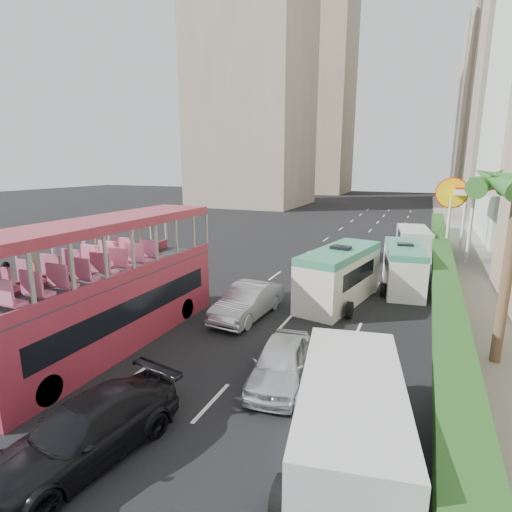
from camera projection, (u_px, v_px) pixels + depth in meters
The scene contains 19 objects.
ground_plane at pixel (250, 374), 13.73m from camera, with size 200.00×200.00×0.00m, color black.
double_decker_bus at pixel (109, 284), 15.47m from camera, with size 2.50×11.00×5.06m, color #9F293C.
car_silver_lane_a at pixel (248, 317), 18.89m from camera, with size 1.64×4.72×1.55m, color silver.
car_silver_lane_b at pixel (281, 382), 13.27m from camera, with size 1.67×4.15×1.41m, color silver.
car_black at pixel (89, 457), 9.85m from camera, with size 2.04×5.02×1.46m, color black.
van_asset at pixel (360, 258), 30.66m from camera, with size 1.96×4.25×1.18m, color silver.
minibus_near at pixel (339, 276), 20.69m from camera, with size 2.13×6.38×2.83m, color silver.
minibus_far at pixel (403, 267), 22.99m from camera, with size 1.91×5.73×2.54m, color silver.
panel_van_near at pixel (350, 425), 9.26m from camera, with size 2.28×5.71×2.28m, color silver.
panel_van_far at pixel (413, 242), 31.40m from camera, with size 2.16×5.41×2.16m, color silver.
sidewalk at pixel (475, 251), 32.64m from camera, with size 6.00×120.00×0.18m, color #99968C.
kerb_wall at pixel (441, 274), 23.74m from camera, with size 0.30×44.00×1.00m, color silver.
hedge at pixel (442, 260), 23.55m from camera, with size 1.10×44.00×0.70m, color #2D6626.
palm_tree at pixel (507, 275), 13.56m from camera, with size 0.36×0.36×6.40m, color brown.
shell_station at pixel (497, 223), 29.87m from camera, with size 6.50×8.00×5.50m, color silver.
tower_far_a at pixel (507, 84), 75.70m from camera, with size 14.00×14.00×44.00m, color tan.
tower_far_b at pixel (490, 109), 95.85m from camera, with size 14.00×14.00×40.00m, color tan.
tower_left_a at pixel (253, 48), 66.38m from camera, with size 18.00×18.00×52.00m, color tan.
tower_left_b at pixel (317, 98), 97.63m from camera, with size 16.00×16.00×46.00m, color tan.
Camera 1 is at (5.10, -11.38, 7.05)m, focal length 28.00 mm.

